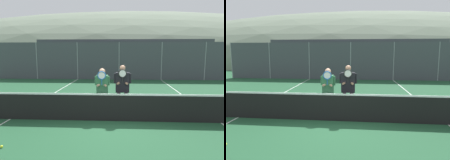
% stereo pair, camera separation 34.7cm
% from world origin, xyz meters
% --- Properties ---
extents(ground_plane, '(120.00, 120.00, 0.00)m').
position_xyz_m(ground_plane, '(0.00, 0.00, 0.00)').
color(ground_plane, '#1E4C2D').
extents(hill_distant, '(120.66, 67.03, 23.46)m').
position_xyz_m(hill_distant, '(0.00, 49.78, 0.00)').
color(hill_distant, slate).
rests_on(hill_distant, ground_plane).
extents(clubhouse_building, '(19.53, 5.50, 3.74)m').
position_xyz_m(clubhouse_building, '(0.38, 18.58, 1.89)').
color(clubhouse_building, beige).
rests_on(clubhouse_building, ground_plane).
extents(fence_back, '(21.43, 0.06, 3.15)m').
position_xyz_m(fence_back, '(0.00, 10.46, 1.57)').
color(fence_back, gray).
rests_on(fence_back, ground_plane).
extents(tennis_net, '(9.59, 0.09, 1.04)m').
position_xyz_m(tennis_net, '(0.00, 0.00, 0.49)').
color(tennis_net, gray).
rests_on(tennis_net, ground_plane).
extents(court_line_left_sideline, '(0.05, 16.00, 0.01)m').
position_xyz_m(court_line_left_sideline, '(-3.56, 3.00, 0.00)').
color(court_line_left_sideline, white).
rests_on(court_line_left_sideline, ground_plane).
extents(court_line_right_sideline, '(0.05, 16.00, 0.01)m').
position_xyz_m(court_line_right_sideline, '(3.56, 3.00, 0.00)').
color(court_line_right_sideline, white).
rests_on(court_line_right_sideline, ground_plane).
extents(player_leftmost, '(0.54, 0.34, 1.73)m').
position_xyz_m(player_leftmost, '(-0.41, 0.58, 1.02)').
color(player_leftmost, '#232838').
rests_on(player_leftmost, ground_plane).
extents(player_center_left, '(0.62, 0.34, 1.85)m').
position_xyz_m(player_center_left, '(0.32, 0.54, 1.09)').
color(player_center_left, '#56565B').
rests_on(player_center_left, ground_plane).
extents(car_far_left, '(4.15, 2.03, 1.78)m').
position_xyz_m(car_far_left, '(-7.13, 14.04, 0.91)').
color(car_far_left, '#285638').
rests_on(car_far_left, ground_plane).
extents(car_left_of_center, '(4.77, 2.06, 1.66)m').
position_xyz_m(car_left_of_center, '(-1.78, 13.84, 0.86)').
color(car_left_of_center, black).
rests_on(car_left_of_center, ground_plane).
extents(car_center, '(4.62, 2.09, 1.76)m').
position_xyz_m(car_center, '(3.81, 13.70, 0.90)').
color(car_center, silver).
rests_on(car_center, ground_plane).
extents(tennis_ball_on_court, '(0.07, 0.07, 0.07)m').
position_xyz_m(tennis_ball_on_court, '(-2.59, -2.06, 0.03)').
color(tennis_ball_on_court, '#CCDB33').
rests_on(tennis_ball_on_court, ground_plane).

